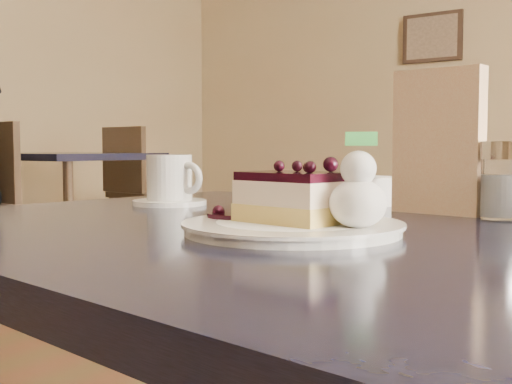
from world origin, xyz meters
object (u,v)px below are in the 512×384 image
Objects in this scene: dessert_plate at (292,228)px; bg_table_far_left at (69,261)px; coffee_set at (171,183)px; cheesecake_slice at (293,198)px; main_table at (318,292)px.

bg_table_far_left is (-2.95, 2.03, -0.64)m from dessert_plate.
cheesecake_slice is at bearing -27.50° from coffee_set.
main_table is 0.40m from coffee_set.
dessert_plate is 0.13× the size of bg_table_far_left.
coffee_set is (-0.36, 0.14, 0.11)m from main_table.
main_table is at bearing -29.56° from bg_table_far_left.
dessert_plate is 1.96× the size of cheesecake_slice.
bg_table_far_left is at bearing 153.88° from main_table.
cheesecake_slice is (-0.01, -0.05, 0.11)m from main_table.
cheesecake_slice is (0.00, 0.00, 0.03)m from dessert_plate.
main_table is 0.12m from cheesecake_slice.
cheesecake_slice is 0.93× the size of coffee_set.
cheesecake_slice reaches higher than dessert_plate.
main_table is 9.30× the size of coffee_set.
dessert_plate is at bearing -27.50° from coffee_set.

